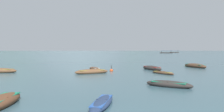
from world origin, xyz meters
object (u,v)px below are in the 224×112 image
object	(u,v)px
rowboat_4	(163,73)
ferry_1	(166,53)
rowboat_6	(102,103)
rowboat_0	(92,72)
mooring_buoy	(111,71)
rowboat_11	(0,102)
rowboat_8	(95,69)
rowboat_1	(152,68)
rowboat_5	(195,66)
ferry_0	(175,52)
rowboat_7	(169,84)

from	to	relation	value
rowboat_4	ferry_1	size ratio (longest dim) A/B	0.28
rowboat_4	rowboat_6	bearing A→B (deg)	-118.92
rowboat_0	ferry_1	size ratio (longest dim) A/B	0.37
rowboat_4	mooring_buoy	xyz separation A→B (m)	(-5.48, 3.02, -0.02)
rowboat_11	ferry_1	xyz separation A→B (m)	(60.44, 157.36, 0.26)
rowboat_6	ferry_1	size ratio (longest dim) A/B	0.31
rowboat_4	rowboat_8	bearing A→B (deg)	147.71
rowboat_0	rowboat_4	distance (m)	7.85
rowboat_6	mooring_buoy	size ratio (longest dim) A/B	3.96
rowboat_1	mooring_buoy	bearing A→B (deg)	-162.74
rowboat_8	rowboat_0	bearing A→B (deg)	-93.02
rowboat_1	ferry_1	size ratio (longest dim) A/B	0.37
rowboat_5	ferry_1	bearing A→B (deg)	73.23
rowboat_0	rowboat_4	xyz separation A→B (m)	(7.80, -0.87, -0.08)
mooring_buoy	rowboat_6	bearing A→B (deg)	-94.93
rowboat_0	ferry_1	world-z (taller)	ferry_1
ferry_0	rowboat_0	bearing A→B (deg)	-113.36
rowboat_8	mooring_buoy	size ratio (longest dim) A/B	3.83
rowboat_6	mooring_buoy	xyz separation A→B (m)	(1.32, 15.33, -0.03)
rowboat_4	rowboat_8	distance (m)	8.98
rowboat_5	rowboat_6	xyz separation A→B (m)	(-14.32, -20.32, -0.10)
ferry_0	mooring_buoy	distance (m)	186.71
rowboat_4	ferry_0	world-z (taller)	ferry_0
rowboat_7	ferry_1	world-z (taller)	ferry_1
rowboat_5	rowboat_11	size ratio (longest dim) A/B	1.32
rowboat_8	ferry_0	distance (m)	185.91
rowboat_7	rowboat_8	world-z (taller)	rowboat_7
rowboat_4	rowboat_8	world-z (taller)	rowboat_8
rowboat_5	rowboat_8	size ratio (longest dim) A/B	1.45
rowboat_0	rowboat_6	world-z (taller)	rowboat_0
rowboat_6	ferry_0	world-z (taller)	ferry_0
rowboat_0	ferry_0	size ratio (longest dim) A/B	0.48
rowboat_6	ferry_0	distance (m)	201.39
rowboat_4	rowboat_1	bearing A→B (deg)	89.67
rowboat_1	rowboat_5	world-z (taller)	rowboat_5
ferry_1	mooring_buoy	world-z (taller)	ferry_1
rowboat_4	rowboat_5	xyz separation A→B (m)	(7.52, 8.01, 0.11)
rowboat_11	rowboat_1	bearing A→B (deg)	55.41
rowboat_8	rowboat_11	world-z (taller)	rowboat_11
ferry_0	rowboat_1	bearing A→B (deg)	-111.59
rowboat_1	ferry_1	bearing A→B (deg)	70.83
rowboat_1	rowboat_7	bearing A→B (deg)	-99.27
rowboat_6	mooring_buoy	distance (m)	15.39
rowboat_0	rowboat_5	size ratio (longest dim) A/B	0.84
rowboat_8	mooring_buoy	world-z (taller)	mooring_buoy
rowboat_5	ferry_0	bearing A→B (deg)	70.27
rowboat_7	ferry_1	xyz separation A→B (m)	(50.88, 152.96, 0.28)
rowboat_4	mooring_buoy	world-z (taller)	mooring_buoy
rowboat_11	ferry_0	world-z (taller)	ferry_0
rowboat_11	ferry_0	xyz separation A→B (m)	(78.93, 187.00, 0.26)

